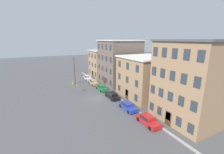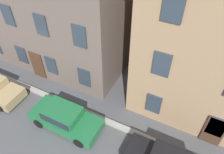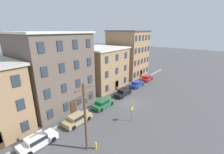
{
  "view_description": "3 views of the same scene",
  "coord_description": "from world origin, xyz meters",
  "px_view_note": "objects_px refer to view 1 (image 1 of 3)",
  "views": [
    {
      "loc": [
        30.57,
        -11.41,
        13.2
      ],
      "look_at": [
        -1.64,
        4.77,
        4.11
      ],
      "focal_mm": 24.0,
      "sensor_mm": 36.0,
      "label": 1
    },
    {
      "loc": [
        1.52,
        -2.54,
        11.55
      ],
      "look_at": [
        -1.86,
        4.11,
        4.48
      ],
      "focal_mm": 35.0,
      "sensor_mm": 36.0,
      "label": 2
    },
    {
      "loc": [
        -22.76,
        -12.85,
        13.24
      ],
      "look_at": [
        -0.07,
        4.6,
        4.27
      ],
      "focal_mm": 24.0,
      "sensor_mm": 36.0,
      "label": 3
    }
  ],
  "objects_px": {
    "car_white": "(88,78)",
    "utility_pole": "(74,69)",
    "car_green": "(102,87)",
    "car_tan": "(93,82)",
    "car_red": "(148,120)",
    "fire_hydrant": "(73,83)",
    "car_blue": "(128,106)",
    "car_black": "(112,95)",
    "caution_sign": "(77,86)"
  },
  "relations": [
    {
      "from": "car_white",
      "to": "utility_pole",
      "type": "xyz_separation_m",
      "value": [
        3.31,
        -5.0,
        3.82
      ]
    },
    {
      "from": "car_green",
      "to": "utility_pole",
      "type": "distance_m",
      "value": 10.75
    },
    {
      "from": "car_tan",
      "to": "car_red",
      "type": "bearing_deg",
      "value": 0.83
    },
    {
      "from": "car_white",
      "to": "fire_hydrant",
      "type": "height_order",
      "value": "car_white"
    },
    {
      "from": "car_blue",
      "to": "car_red",
      "type": "bearing_deg",
      "value": 0.74
    },
    {
      "from": "car_black",
      "to": "car_blue",
      "type": "distance_m",
      "value": 6.34
    },
    {
      "from": "car_black",
      "to": "caution_sign",
      "type": "relative_size",
      "value": 1.67
    },
    {
      "from": "car_white",
      "to": "car_tan",
      "type": "distance_m",
      "value": 5.95
    },
    {
      "from": "car_red",
      "to": "caution_sign",
      "type": "distance_m",
      "value": 20.37
    },
    {
      "from": "utility_pole",
      "to": "car_white",
      "type": "bearing_deg",
      "value": 123.46
    },
    {
      "from": "utility_pole",
      "to": "car_red",
      "type": "bearing_deg",
      "value": 10.94
    },
    {
      "from": "utility_pole",
      "to": "car_blue",
      "type": "bearing_deg",
      "value": 13.61
    },
    {
      "from": "caution_sign",
      "to": "utility_pole",
      "type": "relative_size",
      "value": 0.32
    },
    {
      "from": "car_tan",
      "to": "car_black",
      "type": "height_order",
      "value": "same"
    },
    {
      "from": "car_black",
      "to": "caution_sign",
      "type": "bearing_deg",
      "value": -138.46
    },
    {
      "from": "car_tan",
      "to": "utility_pole",
      "type": "bearing_deg",
      "value": -118.32
    },
    {
      "from": "car_blue",
      "to": "caution_sign",
      "type": "xyz_separation_m",
      "value": [
        -13.47,
        -6.46,
        0.99
      ]
    },
    {
      "from": "car_red",
      "to": "car_green",
      "type": "bearing_deg",
      "value": -179.44
    },
    {
      "from": "car_white",
      "to": "car_tan",
      "type": "xyz_separation_m",
      "value": [
        5.95,
        -0.1,
        0.0
      ]
    },
    {
      "from": "car_tan",
      "to": "fire_hydrant",
      "type": "bearing_deg",
      "value": -110.02
    },
    {
      "from": "car_tan",
      "to": "fire_hydrant",
      "type": "xyz_separation_m",
      "value": [
        -2.08,
        -5.71,
        -0.27
      ]
    },
    {
      "from": "car_red",
      "to": "car_blue",
      "type": "bearing_deg",
      "value": -179.26
    },
    {
      "from": "car_red",
      "to": "caution_sign",
      "type": "relative_size",
      "value": 1.67
    },
    {
      "from": "car_black",
      "to": "fire_hydrant",
      "type": "height_order",
      "value": "car_black"
    },
    {
      "from": "car_red",
      "to": "utility_pole",
      "type": "height_order",
      "value": "utility_pole"
    },
    {
      "from": "car_green",
      "to": "car_blue",
      "type": "distance_m",
      "value": 12.74
    },
    {
      "from": "car_red",
      "to": "caution_sign",
      "type": "height_order",
      "value": "caution_sign"
    },
    {
      "from": "car_green",
      "to": "caution_sign",
      "type": "xyz_separation_m",
      "value": [
        -0.73,
        -6.35,
        0.99
      ]
    },
    {
      "from": "car_black",
      "to": "car_red",
      "type": "bearing_deg",
      "value": 1.04
    },
    {
      "from": "car_green",
      "to": "car_red",
      "type": "relative_size",
      "value": 1.0
    },
    {
      "from": "car_tan",
      "to": "fire_hydrant",
      "type": "relative_size",
      "value": 4.58
    },
    {
      "from": "car_white",
      "to": "car_blue",
      "type": "xyz_separation_m",
      "value": [
        24.71,
        0.18,
        0.0
      ]
    },
    {
      "from": "caution_sign",
      "to": "utility_pole",
      "type": "distance_m",
      "value": 8.52
    },
    {
      "from": "car_white",
      "to": "car_blue",
      "type": "relative_size",
      "value": 1.0
    },
    {
      "from": "car_blue",
      "to": "car_white",
      "type": "bearing_deg",
      "value": -179.58
    },
    {
      "from": "car_green",
      "to": "car_blue",
      "type": "height_order",
      "value": "same"
    },
    {
      "from": "fire_hydrant",
      "to": "car_tan",
      "type": "bearing_deg",
      "value": 69.98
    },
    {
      "from": "car_black",
      "to": "utility_pole",
      "type": "height_order",
      "value": "utility_pole"
    },
    {
      "from": "utility_pole",
      "to": "caution_sign",
      "type": "bearing_deg",
      "value": -9.13
    },
    {
      "from": "utility_pole",
      "to": "fire_hydrant",
      "type": "distance_m",
      "value": 4.2
    },
    {
      "from": "car_red",
      "to": "utility_pole",
      "type": "xyz_separation_m",
      "value": [
        -27.2,
        -5.26,
        3.82
      ]
    },
    {
      "from": "car_tan",
      "to": "car_green",
      "type": "distance_m",
      "value": 6.03
    },
    {
      "from": "car_blue",
      "to": "utility_pole",
      "type": "distance_m",
      "value": 22.35
    },
    {
      "from": "car_white",
      "to": "car_red",
      "type": "height_order",
      "value": "same"
    },
    {
      "from": "car_red",
      "to": "fire_hydrant",
      "type": "xyz_separation_m",
      "value": [
        -26.63,
        -6.06,
        -0.27
      ]
    },
    {
      "from": "car_red",
      "to": "fire_hydrant",
      "type": "bearing_deg",
      "value": -167.18
    },
    {
      "from": "fire_hydrant",
      "to": "car_blue",
      "type": "bearing_deg",
      "value": 16.03
    },
    {
      "from": "car_black",
      "to": "car_red",
      "type": "relative_size",
      "value": 1.0
    },
    {
      "from": "car_black",
      "to": "utility_pole",
      "type": "relative_size",
      "value": 0.54
    },
    {
      "from": "car_black",
      "to": "car_red",
      "type": "height_order",
      "value": "same"
    }
  ]
}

